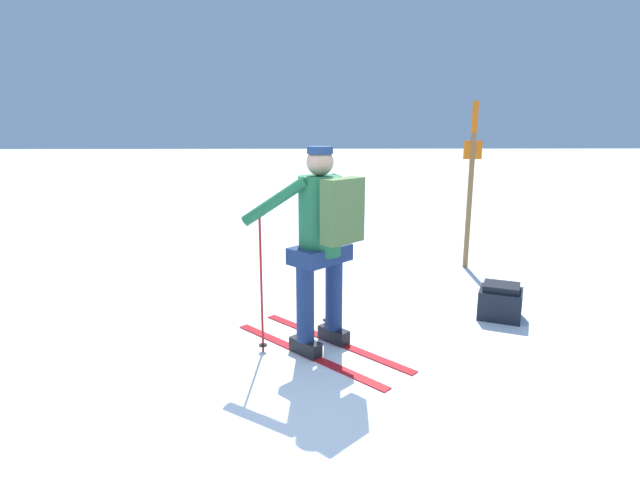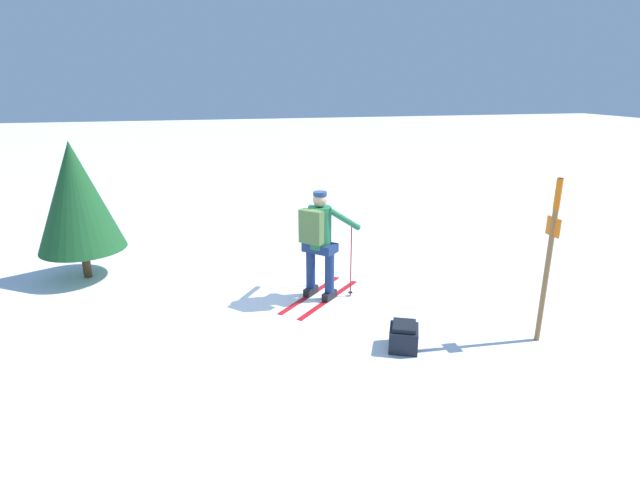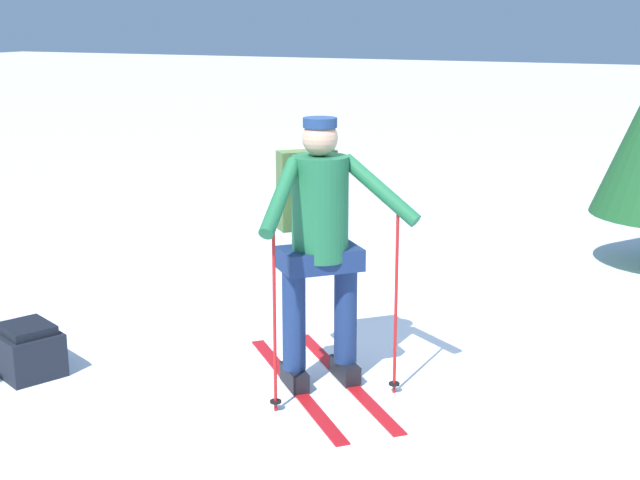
% 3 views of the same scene
% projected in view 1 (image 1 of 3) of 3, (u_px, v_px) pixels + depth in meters
% --- Properties ---
extents(ground_plane, '(80.00, 80.00, 0.00)m').
position_uv_depth(ground_plane, '(302.00, 387.00, 3.72)').
color(ground_plane, white).
extents(skier, '(1.54, 1.56, 1.74)m').
position_uv_depth(skier, '(322.00, 236.00, 4.14)').
color(skier, red).
rests_on(skier, ground_plane).
extents(dropped_backpack, '(0.53, 0.50, 0.35)m').
position_uv_depth(dropped_backpack, '(500.00, 302.00, 5.04)').
color(dropped_backpack, black).
rests_on(dropped_backpack, ground_plane).
extents(trail_marker, '(0.24, 0.08, 2.22)m').
position_uv_depth(trail_marker, '(471.00, 172.00, 6.60)').
color(trail_marker, olive).
rests_on(trail_marker, ground_plane).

